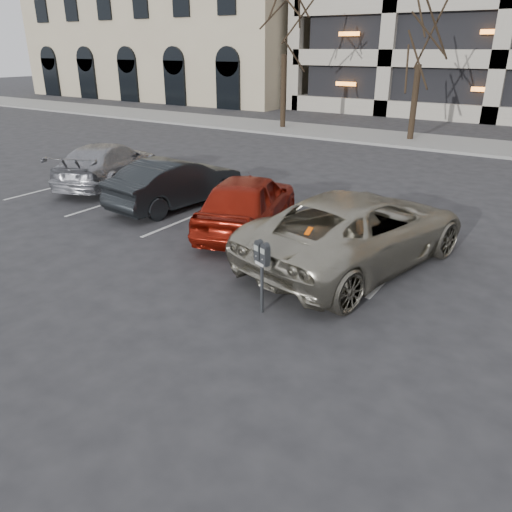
{
  "coord_description": "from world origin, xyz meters",
  "views": [
    {
      "loc": [
        4.09,
        -7.95,
        4.13
      ],
      "look_at": [
        -0.07,
        -1.65,
        0.96
      ],
      "focal_mm": 35.0,
      "sensor_mm": 36.0,
      "label": 1
    }
  ],
  "objects": [
    {
      "name": "sidewalk",
      "position": [
        0.0,
        16.0,
        0.06
      ],
      "size": [
        80.0,
        4.0,
        0.12
      ],
      "primitive_type": "cube",
      "color": "gray",
      "rests_on": "ground"
    },
    {
      "name": "car_dark",
      "position": [
        -5.2,
        2.1,
        0.66
      ],
      "size": [
        1.85,
        4.16,
        1.33
      ],
      "primitive_type": "imported",
      "rotation": [
        0.0,
        0.0,
        3.03
      ],
      "color": "black",
      "rests_on": "ground"
    },
    {
      "name": "car_silver",
      "position": [
        -8.63,
        2.69,
        0.66
      ],
      "size": [
        3.36,
        4.94,
        1.33
      ],
      "primitive_type": "imported",
      "rotation": [
        0.0,
        0.0,
        3.5
      ],
      "color": "#98999F",
      "rests_on": "ground"
    },
    {
      "name": "car_red",
      "position": [
        -2.41,
        1.53,
        0.71
      ],
      "size": [
        2.84,
        4.46,
        1.41
      ],
      "primitive_type": "imported",
      "rotation": [
        0.0,
        0.0,
        3.45
      ],
      "color": "maroon",
      "rests_on": "ground"
    },
    {
      "name": "tree_b",
      "position": [
        -3.0,
        16.0,
        5.48
      ],
      "size": [
        3.34,
        3.34,
        7.59
      ],
      "color": "black",
      "rests_on": "ground"
    },
    {
      "name": "stall_lines",
      "position": [
        -1.4,
        2.3,
        0.01
      ],
      "size": [
        16.9,
        5.2,
        0.0
      ],
      "color": "silver",
      "rests_on": "ground"
    },
    {
      "name": "tree_a",
      "position": [
        -10.0,
        16.0,
        6.07
      ],
      "size": [
        3.69,
        3.69,
        8.4
      ],
      "color": "black",
      "rests_on": "ground"
    },
    {
      "name": "office_building",
      "position": [
        -28.0,
        29.92,
        7.49
      ],
      "size": [
        26.0,
        16.2,
        15.0
      ],
      "color": "tan",
      "rests_on": "ground"
    },
    {
      "name": "suv_silver",
      "position": [
        0.58,
        1.07,
        0.75
      ],
      "size": [
        3.57,
        5.79,
        1.5
      ],
      "rotation": [
        0.0,
        0.0,
        2.93
      ],
      "color": "#A7A28E",
      "rests_on": "ground"
    },
    {
      "name": "parking_meter",
      "position": [
        0.1,
        -1.73,
        0.96
      ],
      "size": [
        0.34,
        0.23,
        1.25
      ],
      "rotation": [
        0.0,
        0.0,
        -0.36
      ],
      "color": "black",
      "rests_on": "ground"
    },
    {
      "name": "ground",
      "position": [
        0.0,
        0.0,
        0.0
      ],
      "size": [
        140.0,
        140.0,
        0.0
      ],
      "primitive_type": "plane",
      "color": "#28282B",
      "rests_on": "ground"
    }
  ]
}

